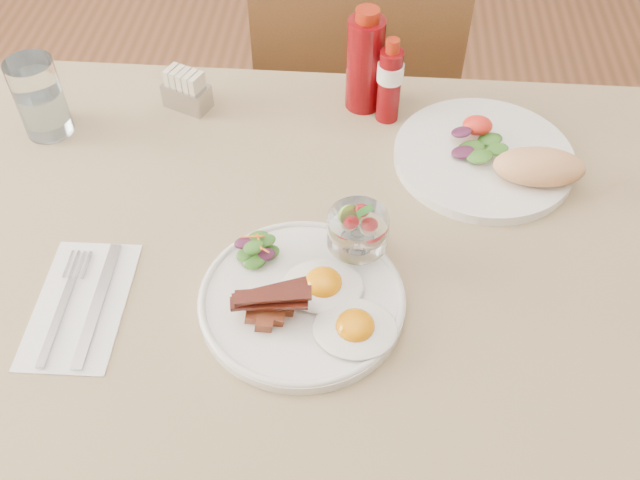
# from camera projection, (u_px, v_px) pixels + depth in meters

# --- Properties ---
(table) EXTENTS (1.33, 0.88, 0.75)m
(table) POSITION_uv_depth(u_px,v_px,m) (341.00, 291.00, 1.10)
(table) COLOR brown
(table) RESTS_ON ground
(chair_far) EXTENTS (0.42, 0.42, 0.93)m
(chair_far) POSITION_uv_depth(u_px,v_px,m) (356.00, 100.00, 1.64)
(chair_far) COLOR brown
(chair_far) RESTS_ON ground
(main_plate) EXTENTS (0.28, 0.28, 0.02)m
(main_plate) POSITION_uv_depth(u_px,v_px,m) (302.00, 301.00, 0.96)
(main_plate) COLOR white
(main_plate) RESTS_ON table
(fried_eggs) EXTENTS (0.18, 0.20, 0.03)m
(fried_eggs) POSITION_uv_depth(u_px,v_px,m) (339.00, 305.00, 0.94)
(fried_eggs) COLOR white
(fried_eggs) RESTS_ON main_plate
(bacon_potato_pile) EXTENTS (0.11, 0.07, 0.05)m
(bacon_potato_pile) POSITION_uv_depth(u_px,v_px,m) (270.00, 305.00, 0.92)
(bacon_potato_pile) COLOR maroon
(bacon_potato_pile) RESTS_ON main_plate
(side_salad) EXTENTS (0.07, 0.07, 0.03)m
(side_salad) POSITION_uv_depth(u_px,v_px,m) (257.00, 250.00, 0.99)
(side_salad) COLOR #1E5316
(side_salad) RESTS_ON main_plate
(fruit_cup) EXTENTS (0.09, 0.09, 0.09)m
(fruit_cup) POSITION_uv_depth(u_px,v_px,m) (358.00, 230.00, 0.97)
(fruit_cup) COLOR white
(fruit_cup) RESTS_ON main_plate
(second_plate) EXTENTS (0.30, 0.29, 0.07)m
(second_plate) POSITION_uv_depth(u_px,v_px,m) (497.00, 158.00, 1.14)
(second_plate) COLOR white
(second_plate) RESTS_ON table
(ketchup_bottle) EXTENTS (0.08, 0.08, 0.19)m
(ketchup_bottle) POSITION_uv_depth(u_px,v_px,m) (365.00, 63.00, 1.20)
(ketchup_bottle) COLOR #610509
(ketchup_bottle) RESTS_ON table
(hot_sauce_bottle) EXTENTS (0.05, 0.05, 0.15)m
(hot_sauce_bottle) POSITION_uv_depth(u_px,v_px,m) (390.00, 82.00, 1.18)
(hot_sauce_bottle) COLOR #610509
(hot_sauce_bottle) RESTS_ON table
(sugar_caddy) EXTENTS (0.09, 0.07, 0.07)m
(sugar_caddy) POSITION_uv_depth(u_px,v_px,m) (186.00, 91.00, 1.23)
(sugar_caddy) COLOR #AFAEB3
(sugar_caddy) RESTS_ON table
(water_glass) EXTENTS (0.08, 0.08, 0.13)m
(water_glass) POSITION_uv_depth(u_px,v_px,m) (41.00, 102.00, 1.17)
(water_glass) COLOR white
(water_glass) RESTS_ON table
(napkin_cutlery) EXTENTS (0.13, 0.22, 0.01)m
(napkin_cutlery) POSITION_uv_depth(u_px,v_px,m) (82.00, 304.00, 0.97)
(napkin_cutlery) COLOR white
(napkin_cutlery) RESTS_ON table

